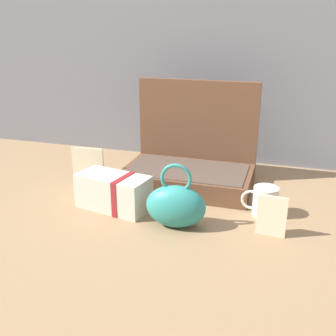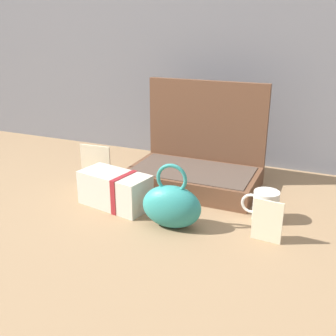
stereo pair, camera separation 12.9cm
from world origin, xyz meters
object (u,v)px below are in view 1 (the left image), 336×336
Objects in this scene: cream_toiletry_bag at (114,192)px; info_card_left at (88,167)px; teal_pouch_handbag at (176,205)px; coffee_mug at (264,201)px; poster_card_right at (272,216)px; open_suitcase at (190,162)px.

cream_toiletry_bag is 0.23m from info_card_left.
teal_pouch_handbag is 1.73× the size of coffee_mug.
poster_card_right is at bearing -3.76° from cream_toiletry_bag.
cream_toiletry_bag is 2.18× the size of coffee_mug.
coffee_mug is (0.49, 0.10, -0.01)m from cream_toiletry_bag.
cream_toiletry_bag is at bearing -43.75° from info_card_left.
poster_card_right is at bearing -77.51° from coffee_mug.
info_card_left is at bearing 175.32° from coffee_mug.
open_suitcase reaches higher than info_card_left.
open_suitcase is at bearing 146.82° from coffee_mug.
info_card_left is at bearing 139.66° from cream_toiletry_bag.
info_card_left is (-0.67, 0.05, 0.03)m from coffee_mug.
teal_pouch_handbag reaches higher than coffee_mug.
cream_toiletry_bag is 0.50m from coffee_mug.
teal_pouch_handbag is at bearing -82.94° from open_suitcase.
info_card_left reaches higher than coffee_mug.
coffee_mug is 0.67m from info_card_left.
coffee_mug is at bearing -33.18° from open_suitcase.
teal_pouch_handbag is 0.79× the size of cream_toiletry_bag.
teal_pouch_handbag is at bearing -147.85° from coffee_mug.
cream_toiletry_bag is (-0.23, 0.06, -0.01)m from teal_pouch_handbag.
info_card_left is (-0.18, 0.15, 0.02)m from cream_toiletry_bag.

